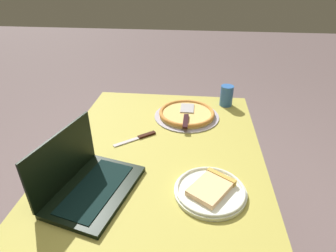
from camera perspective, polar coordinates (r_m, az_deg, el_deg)
name	(u,v)px	position (r m, az deg, el deg)	size (l,w,h in m)	color
dining_table	(160,162)	(1.24, -1.68, -7.32)	(1.14, 0.87, 0.71)	#A99E42
laptop	(86,180)	(1.02, -16.56, -10.65)	(0.38, 0.31, 0.22)	black
pizza_plate	(210,190)	(1.00, 8.72, -12.85)	(0.25, 0.25, 0.04)	white
pizza_tray	(187,114)	(1.45, 3.87, 2.50)	(0.34, 0.34, 0.04)	#A69FAD
table_knife	(139,138)	(1.28, -5.92, -2.37)	(0.15, 0.18, 0.01)	#C0B8BC
drink_cup	(227,95)	(1.58, 11.94, 6.16)	(0.07, 0.07, 0.11)	#2F60AA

